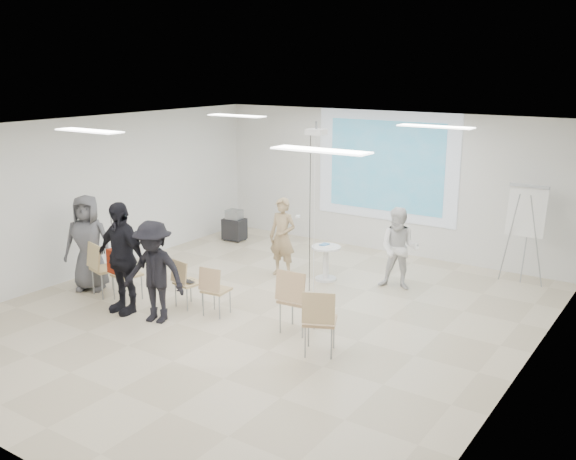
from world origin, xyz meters
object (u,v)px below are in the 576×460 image
Objects in this scene: player_left at (282,232)px; audience_outer at (88,237)px; chair_far_left at (102,265)px; flipchart_easel at (527,212)px; pedestal_table at (326,261)px; chair_center at (214,287)px; chair_right_inner at (295,296)px; chair_right_far at (319,317)px; chair_left_inner at (185,280)px; av_cart at (234,226)px; laptop at (189,281)px; audience_mid at (154,265)px; chair_left_mid at (123,271)px; audience_left at (121,250)px; player_right at (399,244)px.

audience_outer reaches higher than player_left.
flipchart_easel is (5.87, 4.73, 0.80)m from chair_far_left.
audience_outer is at bearing -139.48° from pedestal_table.
audience_outer is (-2.68, -0.25, 0.47)m from chair_center.
chair_right_inner is 1.05× the size of chair_right_far.
chair_left_inner is at bearing -23.46° from audience_outer.
flipchart_easel reaches higher than av_cart.
laptop is 4.19m from av_cart.
chair_right_far is at bearing -5.05° from audience_mid.
audience_mid reaches higher than chair_left_mid.
laptop is 0.16× the size of flipchart_easel.
chair_right_inner is at bearing -168.54° from laptop.
audience_left is at bearing -159.99° from chair_center.
pedestal_table is 0.37× the size of flipchart_easel.
audience_left is at bearing -145.40° from player_right.
chair_right_inner reaches higher than chair_right_far.
chair_left_mid is (-1.46, -2.66, -0.33)m from player_left.
chair_right_far is (2.42, -2.63, -0.29)m from player_left.
player_left reaches higher than laptop.
player_right is 1.72× the size of chair_right_far.
audience_mid is at bearing -138.15° from player_right.
chair_right_inner reaches higher than chair_left_inner.
laptop is at bearing -135.12° from flipchart_easel.
laptop is (-2.51, -2.76, -0.38)m from player_right.
player_left is 1.03× the size of player_right.
player_left is 3.58m from chair_right_far.
chair_right_inner is at bearing -25.23° from audience_outer.
player_right is 0.89× the size of flipchart_easel.
player_left is at bearing 70.57° from audience_mid.
flipchart_easel reaches higher than player_right.
av_cart reaches higher than laptop.
chair_left_inner is 0.45× the size of audience_mid.
av_cart is (-2.34, 1.46, -0.52)m from player_left.
chair_far_left is 1.67m from laptop.
player_right reaches higher than chair_center.
pedestal_table is at bearing -106.04° from laptop.
chair_right_inner is 1.41× the size of av_cart.
player_right is 5.23m from chair_far_left.
player_right is (2.16, 0.54, -0.03)m from player_left.
audience_outer is at bearing 179.15° from chair_center.
chair_right_far is 0.50× the size of audience_outer.
chair_left_inner is 2.12m from audience_outer.
chair_far_left is 1.08× the size of chair_left_mid.
chair_right_inner is at bearing 13.95° from chair_left_inner.
audience_mid is at bearing 100.12° from laptop.
audience_left is 4.68m from av_cart.
av_cart is at bearing 110.57° from chair_far_left.
audience_mid reaches higher than chair_center.
player_left is 0.92× the size of flipchart_easel.
chair_left_mid reaches higher than av_cart.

